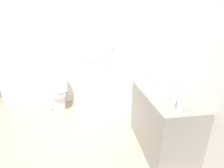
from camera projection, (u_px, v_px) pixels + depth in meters
name	position (u px, v px, depth m)	size (l,w,h in m)	color
ground_plane	(79.00, 138.00, 2.75)	(4.01, 4.01, 0.00)	tan
wall_back_tiled	(77.00, 49.00, 3.64)	(3.41, 0.10, 2.47)	silver
wall_right_mirror	(176.00, 61.00, 2.54)	(0.10, 3.16, 2.47)	silver
bathtub	(111.00, 92.00, 3.72)	(1.53, 0.65, 1.30)	silver
toilet	(59.00, 94.00, 3.56)	(0.39, 0.51, 0.66)	white
vanity_counter	(161.00, 121.00, 2.41)	(0.56, 1.19, 0.88)	gray
sink_basin	(161.00, 91.00, 2.28)	(0.31, 0.31, 0.04)	white
sink_faucet	(174.00, 90.00, 2.30)	(0.10, 0.15, 0.08)	silver
water_bottle_0	(167.00, 92.00, 2.04)	(0.07, 0.07, 0.23)	silver
water_bottle_1	(155.00, 78.00, 2.52)	(0.06, 0.06, 0.26)	silver
water_bottle_2	(181.00, 100.00, 1.79)	(0.07, 0.07, 0.25)	silver
water_bottle_3	(181.00, 99.00, 1.86)	(0.06, 0.06, 0.22)	silver
drinking_glass_0	(152.00, 85.00, 2.46)	(0.07, 0.07, 0.08)	white
drinking_glass_1	(174.00, 97.00, 2.04)	(0.08, 0.08, 0.10)	white
bath_mat	(106.00, 119.00, 3.28)	(0.66, 0.40, 0.01)	white
toilet_paper_roll	(49.00, 109.00, 3.54)	(0.11, 0.11, 0.10)	white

